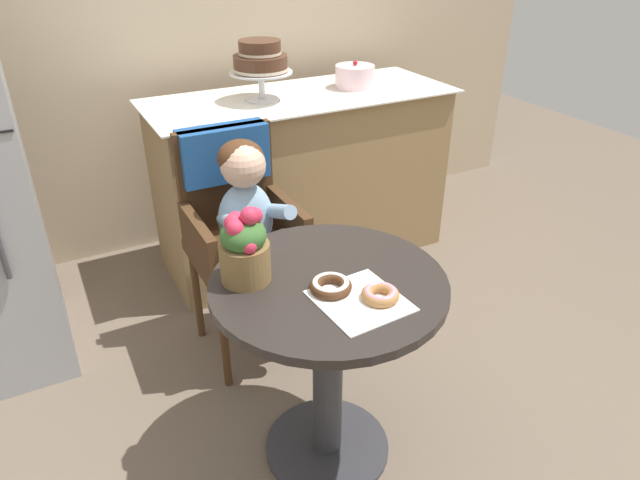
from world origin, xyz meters
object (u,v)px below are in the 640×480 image
(cafe_table, at_px, (328,336))
(wicker_chair, at_px, (235,208))
(flower_vase, at_px, (244,246))
(tiered_cake_stand, at_px, (260,61))
(donut_front, at_px, (331,285))
(donut_mid, at_px, (380,294))
(round_layer_cake, at_px, (355,76))
(seated_child, at_px, (249,215))

(cafe_table, xyz_separation_m, wicker_chair, (-0.02, 0.75, 0.13))
(cafe_table, relative_size, flower_vase, 2.99)
(cafe_table, relative_size, tiered_cake_stand, 2.40)
(donut_front, distance_m, tiered_cake_stand, 1.44)
(wicker_chair, distance_m, donut_mid, 0.92)
(wicker_chair, relative_size, flower_vase, 3.96)
(round_layer_cake, bearing_deg, wicker_chair, -147.86)
(wicker_chair, xyz_separation_m, donut_mid, (0.10, -0.91, 0.10))
(seated_child, relative_size, tiered_cake_stand, 2.42)
(wicker_chair, height_order, donut_front, wicker_chair)
(donut_mid, height_order, tiered_cake_stand, tiered_cake_stand)
(donut_mid, bearing_deg, tiered_cake_stand, 79.97)
(cafe_table, distance_m, donut_front, 0.24)
(wicker_chair, xyz_separation_m, seated_child, (-0.00, -0.16, 0.04))
(donut_mid, bearing_deg, wicker_chair, 96.50)
(donut_front, distance_m, flower_vase, 0.28)
(cafe_table, distance_m, wicker_chair, 0.76)
(seated_child, xyz_separation_m, tiered_cake_stand, (0.36, 0.70, 0.41))
(wicker_chair, height_order, flower_vase, flower_vase)
(donut_front, distance_m, donut_mid, 0.15)
(cafe_table, xyz_separation_m, tiered_cake_stand, (0.34, 1.30, 0.58))
(seated_child, xyz_separation_m, round_layer_cake, (0.88, 0.71, 0.28))
(wicker_chair, height_order, seated_child, seated_child)
(cafe_table, height_order, donut_mid, donut_mid)
(seated_child, relative_size, donut_front, 5.90)
(seated_child, distance_m, round_layer_cake, 1.17)
(seated_child, distance_m, donut_mid, 0.76)
(seated_child, height_order, tiered_cake_stand, tiered_cake_stand)
(cafe_table, xyz_separation_m, flower_vase, (-0.21, 0.12, 0.32))
(donut_front, bearing_deg, tiered_cake_stand, 75.09)
(cafe_table, relative_size, round_layer_cake, 3.54)
(wicker_chair, bearing_deg, donut_mid, -88.08)
(donut_front, bearing_deg, seated_child, 90.04)
(donut_mid, xyz_separation_m, flower_vase, (-0.30, 0.28, 0.09))
(flower_vase, height_order, tiered_cake_stand, tiered_cake_stand)
(donut_front, xyz_separation_m, round_layer_cake, (0.88, 1.36, 0.22))
(tiered_cake_stand, bearing_deg, round_layer_cake, 0.65)
(flower_vase, bearing_deg, round_layer_cake, 47.80)
(flower_vase, relative_size, tiered_cake_stand, 0.80)
(donut_front, relative_size, round_layer_cake, 0.61)
(cafe_table, bearing_deg, donut_mid, -62.69)
(cafe_table, distance_m, flower_vase, 0.41)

